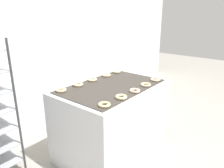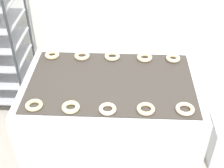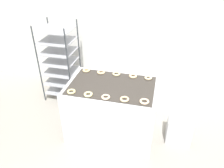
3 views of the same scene
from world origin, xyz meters
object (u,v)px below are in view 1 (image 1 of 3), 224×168
at_px(donut_far_left, 78,84).
at_px(donut_near_right, 146,85).
at_px(glaze_bin, 149,108).
at_px(donut_far_leftmost, 61,90).
at_px(donut_far_center, 92,79).
at_px(donut_far_rightmost, 117,72).
at_px(fryer_machine, 112,120).
at_px(donut_near_center, 135,91).
at_px(donut_far_right, 106,75).
at_px(donut_near_leftmost, 104,105).
at_px(donut_near_rightmost, 155,79).
at_px(donut_near_left, 121,97).

bearing_deg(donut_far_left, donut_near_right, -51.54).
bearing_deg(glaze_bin, donut_far_leftmost, 170.82).
height_order(donut_near_right, donut_far_center, donut_far_center).
bearing_deg(donut_far_rightmost, fryer_machine, -147.77).
xyz_separation_m(donut_near_center, donut_far_leftmost, (-0.50, 0.65, 0.00)).
distance_m(donut_far_leftmost, donut_far_rightmost, 1.01).
relative_size(donut_far_left, donut_far_center, 1.00).
xyz_separation_m(donut_near_center, donut_near_right, (0.26, 0.01, -0.00)).
height_order(donut_near_center, donut_far_right, donut_far_right).
bearing_deg(donut_near_leftmost, donut_near_rightmost, 0.41).
bearing_deg(donut_near_center, glaze_bin, 20.30).
xyz_separation_m(donut_near_leftmost, donut_far_center, (0.50, 0.64, 0.00)).
relative_size(glaze_bin, donut_near_center, 3.55).
bearing_deg(donut_far_center, donut_near_center, -90.09).
distance_m(glaze_bin, donut_near_left, 1.56).
relative_size(fryer_machine, donut_far_center, 10.55).
bearing_deg(donut_near_rightmost, donut_near_leftmost, -179.59).
bearing_deg(donut_far_right, donut_far_center, 178.32).
distance_m(donut_near_left, donut_far_left, 0.65).
bearing_deg(donut_near_leftmost, donut_far_left, 68.56).
height_order(donut_far_left, donut_far_right, same).
bearing_deg(glaze_bin, fryer_machine, -176.45).
xyz_separation_m(glaze_bin, donut_far_left, (-1.33, 0.25, 0.72)).
distance_m(donut_near_right, donut_far_left, 0.82).
height_order(glaze_bin, donut_near_rightmost, donut_near_rightmost).
bearing_deg(donut_far_left, donut_near_center, -68.87).
distance_m(donut_near_rightmost, donut_far_left, 0.99).
relative_size(donut_near_leftmost, donut_far_left, 0.93).
bearing_deg(donut_near_center, donut_far_left, 111.13).
relative_size(donut_near_leftmost, donut_near_left, 0.97).
bearing_deg(donut_far_center, donut_far_left, -178.93).
relative_size(donut_near_center, donut_far_center, 0.94).
bearing_deg(donut_near_rightmost, donut_far_right, 111.56).
xyz_separation_m(donut_near_left, donut_far_left, (-0.00, 0.65, 0.00)).
distance_m(donut_near_leftmost, donut_far_right, 1.00).
height_order(donut_far_leftmost, donut_far_right, same).
bearing_deg(donut_far_right, donut_far_left, 179.65).
xyz_separation_m(fryer_machine, donut_near_right, (0.25, -0.32, 0.47)).
xyz_separation_m(donut_near_rightmost, donut_far_rightmost, (-0.01, 0.62, 0.00)).
xyz_separation_m(donut_near_center, donut_near_rightmost, (0.52, 0.02, 0.00)).
bearing_deg(donut_far_left, glaze_bin, -10.77).
bearing_deg(donut_near_leftmost, donut_near_center, -1.74).
bearing_deg(donut_far_center, donut_near_leftmost, -128.10).
bearing_deg(donut_near_leftmost, donut_far_rightmost, 32.06).
bearing_deg(donut_near_center, donut_far_rightmost, 51.92).
xyz_separation_m(glaze_bin, donut_near_right, (-0.82, -0.39, 0.72)).
bearing_deg(donut_near_center, donut_far_right, 67.31).
relative_size(donut_near_right, donut_far_left, 0.97).
height_order(donut_near_center, donut_far_rightmost, donut_far_rightmost).
xyz_separation_m(donut_near_leftmost, donut_far_rightmost, (1.01, 0.63, 0.00)).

